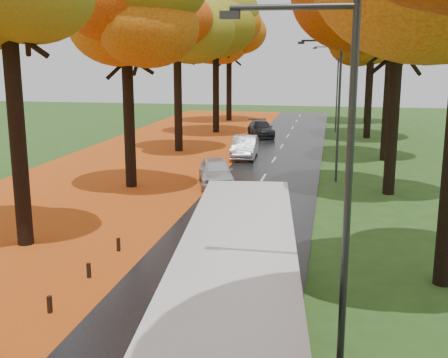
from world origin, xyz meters
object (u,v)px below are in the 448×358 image
(streetlamp_mid, at_px, (335,99))
(streetlamp_near, at_px, (334,188))
(bus, at_px, (239,293))
(car_dark, at_px, (261,129))
(car_silver, at_px, (245,147))
(car_white, at_px, (216,172))
(streetlamp_far, at_px, (335,82))

(streetlamp_mid, bearing_deg, streetlamp_near, -90.00)
(bus, xyz_separation_m, car_dark, (-4.21, 37.28, -0.88))
(car_silver, bearing_deg, car_dark, 88.36)
(bus, distance_m, car_dark, 37.53)
(streetlamp_mid, height_order, car_white, streetlamp_mid)
(streetlamp_near, bearing_deg, streetlamp_mid, 90.00)
(streetlamp_near, relative_size, car_silver, 1.74)
(streetlamp_mid, height_order, streetlamp_far, same)
(streetlamp_mid, bearing_deg, car_white, -158.91)
(car_silver, bearing_deg, bus, -84.35)
(streetlamp_far, distance_m, car_silver, 17.09)
(bus, distance_m, car_white, 18.13)
(streetlamp_far, height_order, bus, streetlamp_far)
(streetlamp_mid, distance_m, car_dark, 18.78)
(car_silver, bearing_deg, streetlamp_near, -80.86)
(streetlamp_far, distance_m, car_dark, 8.84)
(streetlamp_mid, distance_m, car_white, 7.80)
(streetlamp_near, distance_m, car_white, 20.93)
(streetlamp_far, bearing_deg, car_silver, -111.39)
(streetlamp_near, height_order, streetlamp_mid, same)
(streetlamp_near, distance_m, streetlamp_far, 44.00)
(car_white, bearing_deg, car_dark, 73.99)
(streetlamp_far, bearing_deg, car_white, -104.45)
(streetlamp_near, distance_m, streetlamp_mid, 22.00)
(bus, distance_m, car_silver, 26.87)
(car_silver, bearing_deg, streetlamp_mid, -49.91)
(streetlamp_mid, distance_m, streetlamp_far, 22.00)
(car_white, bearing_deg, streetlamp_near, -88.17)
(streetlamp_far, xyz_separation_m, car_dark, (-6.30, -4.76, -3.98))
(car_white, bearing_deg, car_silver, 72.51)
(streetlamp_far, bearing_deg, bus, -92.84)
(streetlamp_far, height_order, car_white, streetlamp_far)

